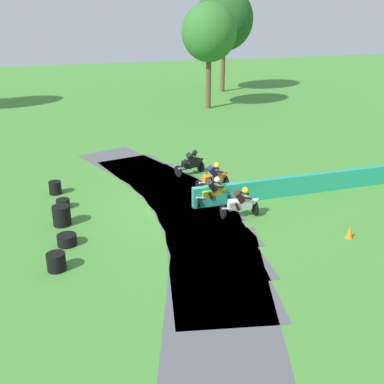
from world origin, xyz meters
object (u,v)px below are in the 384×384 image
motorcycle_fourth_black (192,162)px  motorcycle_trailing_orange (214,177)px  tire_stack_extra_a (55,188)px  tire_stack_far (63,204)px  tire_stack_mid_b (62,216)px  tire_stack_mid_a (67,240)px  traffic_cone (350,233)px  motorcycle_chase_yellow (214,192)px  tire_stack_near (56,262)px  motorcycle_lead_white (242,203)px

motorcycle_fourth_black → motorcycle_trailing_orange: bearing=-83.4°
tire_stack_extra_a → tire_stack_far: bearing=-83.3°
motorcycle_fourth_black → tire_stack_mid_b: motorcycle_fourth_black is taller
tire_stack_mid_a → traffic_cone: size_ratio=1.60×
tire_stack_mid_a → traffic_cone: 10.41m
motorcycle_chase_yellow → traffic_cone: motorcycle_chase_yellow is taller
tire_stack_mid_a → tire_stack_extra_a: 5.35m
motorcycle_trailing_orange → tire_stack_extra_a: size_ratio=2.81×
motorcycle_fourth_black → traffic_cone: size_ratio=3.93×
traffic_cone → tire_stack_mid_a: bearing=164.5°
motorcycle_trailing_orange → tire_stack_far: size_ratio=2.93×
motorcycle_chase_yellow → tire_stack_mid_a: size_ratio=2.40×
tire_stack_near → tire_stack_mid_b: size_ratio=0.77×
tire_stack_mid_b → tire_stack_extra_a: size_ratio=1.33×
motorcycle_chase_yellow → tire_stack_extra_a: motorcycle_chase_yellow is taller
motorcycle_lead_white → traffic_cone: (3.05, -2.99, -0.43)m
motorcycle_fourth_black → tire_stack_far: 7.09m
motorcycle_trailing_orange → tire_stack_far: bearing=179.6°
motorcycle_chase_yellow → tire_stack_mid_b: (-6.41, 0.09, -0.25)m
tire_stack_far → tire_stack_extra_a: bearing=96.7°
motorcycle_chase_yellow → tire_stack_far: (-6.25, 1.81, -0.45)m
motorcycle_lead_white → motorcycle_chase_yellow: size_ratio=1.01×
motorcycle_fourth_black → tire_stack_near: 10.51m
motorcycle_fourth_black → tire_stack_far: bearing=-160.0°
motorcycle_fourth_black → tire_stack_near: (-7.23, -7.62, -0.34)m
motorcycle_lead_white → motorcycle_trailing_orange: 3.27m
tire_stack_far → traffic_cone: size_ratio=1.31×
tire_stack_mid_a → motorcycle_trailing_orange: bearing=26.2°
motorcycle_chase_yellow → tire_stack_mid_a: bearing=-165.0°
tire_stack_far → tire_stack_mid_a: bearing=-91.9°
motorcycle_lead_white → motorcycle_fourth_black: 5.74m
traffic_cone → tire_stack_mid_b: bearing=155.5°
tire_stack_mid_a → motorcycle_fourth_black: bearing=41.3°
motorcycle_chase_yellow → motorcycle_trailing_orange: 1.88m
tire_stack_mid_a → traffic_cone: traffic_cone is taller
motorcycle_trailing_orange → traffic_cone: size_ratio=3.83×
tire_stack_mid_b → traffic_cone: 11.07m
motorcycle_trailing_orange → tire_stack_mid_b: motorcycle_trailing_orange is taller
tire_stack_extra_a → tire_stack_mid_b: bearing=-89.1°
motorcycle_fourth_black → tire_stack_extra_a: motorcycle_fourth_black is taller
tire_stack_mid_a → tire_stack_extra_a: bearing=91.1°
tire_stack_near → tire_stack_extra_a: (0.36, 7.03, 0.00)m
motorcycle_lead_white → tire_stack_extra_a: 8.77m
tire_stack_near → tire_stack_extra_a: size_ratio=1.03×
motorcycle_chase_yellow → traffic_cone: 5.82m
tire_stack_far → motorcycle_chase_yellow: bearing=-16.1°
motorcycle_fourth_black → tire_stack_extra_a: 6.90m
motorcycle_trailing_orange → motorcycle_fourth_black: size_ratio=0.98×
motorcycle_trailing_orange → traffic_cone: 6.94m
motorcycle_fourth_black → traffic_cone: motorcycle_fourth_black is taller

